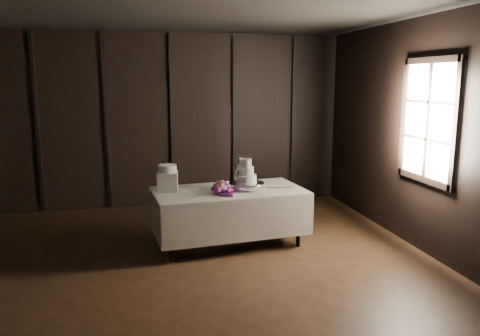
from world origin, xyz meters
name	(u,v)px	position (x,y,z in m)	size (l,w,h in m)	color
room	(195,150)	(0.00, 0.00, 1.50)	(6.08, 7.08, 3.08)	black
window	(428,121)	(2.97, 0.50, 1.70)	(0.06, 1.16, 1.56)	black
display_table	(229,215)	(0.58, 1.26, 0.42)	(2.09, 1.25, 0.76)	silver
cake_stand	(246,186)	(0.82, 1.25, 0.81)	(0.48, 0.48, 0.09)	silver
wedding_cake	(245,173)	(0.79, 1.24, 0.98)	(0.31, 0.27, 0.32)	white
bouquet	(221,189)	(0.44, 1.06, 0.83)	(0.32, 0.42, 0.20)	#C25178
box_pedestal	(168,181)	(-0.22, 1.38, 0.89)	(0.26, 0.26, 0.25)	white
small_cake	(167,169)	(-0.22, 1.38, 1.06)	(0.24, 0.24, 0.10)	white
cake_knife	(276,188)	(1.23, 1.22, 0.77)	(0.37, 0.02, 0.01)	silver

